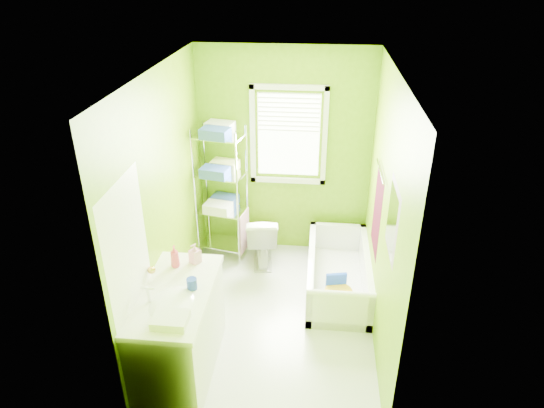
# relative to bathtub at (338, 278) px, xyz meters

# --- Properties ---
(ground) EXTENTS (2.90, 2.90, 0.00)m
(ground) POSITION_rel_bathtub_xyz_m (-0.70, -0.56, -0.15)
(ground) COLOR silver
(ground) RESTS_ON ground
(room_envelope) EXTENTS (2.14, 2.94, 2.62)m
(room_envelope) POSITION_rel_bathtub_xyz_m (-0.70, -0.56, 1.39)
(room_envelope) COLOR #629006
(room_envelope) RESTS_ON ground
(window) EXTENTS (0.92, 0.05, 1.22)m
(window) POSITION_rel_bathtub_xyz_m (-0.65, 0.86, 1.46)
(window) COLOR white
(window) RESTS_ON ground
(door) EXTENTS (0.09, 0.80, 2.00)m
(door) POSITION_rel_bathtub_xyz_m (-1.74, -1.56, 0.85)
(door) COLOR white
(door) RESTS_ON ground
(right_wall_decor) EXTENTS (0.04, 1.48, 1.17)m
(right_wall_decor) POSITION_rel_bathtub_xyz_m (0.33, -0.58, 1.17)
(right_wall_decor) COLOR #3F0716
(right_wall_decor) RESTS_ON ground
(bathtub) EXTENTS (0.69, 1.49, 0.48)m
(bathtub) POSITION_rel_bathtub_xyz_m (0.00, 0.00, 0.00)
(bathtub) COLOR white
(bathtub) RESTS_ON ground
(toilet) EXTENTS (0.45, 0.70, 0.68)m
(toilet) POSITION_rel_bathtub_xyz_m (-0.94, 0.49, 0.18)
(toilet) COLOR white
(toilet) RESTS_ON ground
(vanity) EXTENTS (0.61, 1.20, 1.12)m
(vanity) POSITION_rel_bathtub_xyz_m (-1.46, -1.39, 0.32)
(vanity) COLOR silver
(vanity) RESTS_ON ground
(wire_shelf_unit) EXTENTS (0.64, 0.52, 1.73)m
(wire_shelf_unit) POSITION_rel_bathtub_xyz_m (-1.44, 0.62, 0.91)
(wire_shelf_unit) COLOR silver
(wire_shelf_unit) RESTS_ON ground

